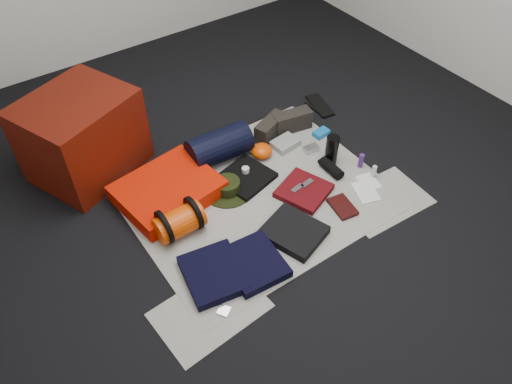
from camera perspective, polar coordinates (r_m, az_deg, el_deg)
floor at (r=3.29m, az=0.17°, el=-0.63°), size 4.50×4.50×0.02m
newspaper_mat at (r=3.28m, az=0.17°, el=-0.47°), size 1.60×1.30×0.01m
newspaper_sheet_front_left at (r=2.77m, az=-5.27°, el=-13.30°), size 0.61×0.44×0.00m
newspaper_sheet_front_right at (r=3.36m, az=14.30°, el=-0.91°), size 0.60×0.43×0.00m
red_cabinet at (r=3.49m, az=-19.27°, el=6.04°), size 0.84×0.77×0.56m
sleeping_pad at (r=3.28m, az=-10.04°, el=0.20°), size 0.68×0.59×0.11m
stuff_sack at (r=3.04m, az=-8.74°, el=-3.45°), size 0.29×0.17×0.17m
sack_strap_left at (r=3.00m, az=-10.45°, el=-3.99°), size 0.02×0.22×0.22m
sack_strap_right at (r=3.05m, az=-7.15°, el=-2.38°), size 0.03×0.22×0.22m
navy_duffel at (r=3.48m, az=-4.21°, el=5.28°), size 0.45×0.25×0.23m
boonie_brim at (r=3.31m, az=-3.27°, el=0.22°), size 0.34×0.34×0.01m
boonie_crown at (r=3.28m, az=-3.30°, el=0.74°), size 0.17×0.17×0.07m
hiking_boot_left at (r=3.69m, az=1.68°, el=7.34°), size 0.30×0.20×0.14m
hiking_boot_right at (r=3.76m, az=4.14°, el=8.11°), size 0.31×0.16×0.15m
flip_flop_left at (r=4.06m, az=7.32°, el=9.78°), size 0.18×0.32×0.02m
flip_flop_right at (r=4.03m, az=7.20°, el=9.43°), size 0.10×0.25×0.01m
trousers_navy_a at (r=2.86m, az=-4.84°, el=-9.28°), size 0.38×0.42×0.06m
trousers_navy_b at (r=2.89m, az=-0.24°, el=-8.12°), size 0.34×0.38×0.06m
trousers_charcoal at (r=3.04m, az=4.33°, el=-4.57°), size 0.39×0.42×0.05m
black_tshirt at (r=3.38m, az=-1.19°, el=1.70°), size 0.39×0.38×0.03m
red_shirt at (r=3.30m, az=5.48°, el=0.16°), size 0.39×0.39×0.04m
orange_stuff_sack at (r=3.53m, az=0.66°, el=4.72°), size 0.16×0.16×0.10m
first_aid_pouch at (r=3.64m, az=3.35°, el=5.56°), size 0.20×0.16×0.05m
water_bottle at (r=3.48m, az=8.65°, el=4.78°), size 0.12×0.12×0.22m
speaker at (r=3.45m, az=8.61°, el=2.71°), size 0.08×0.19×0.07m
compact_camera at (r=3.61m, az=6.30°, el=4.92°), size 0.11×0.08×0.04m
cyan_case at (r=3.76m, az=7.45°, el=6.70°), size 0.13×0.09×0.04m
toiletry_purple at (r=3.52m, az=11.92°, el=3.52°), size 0.04×0.04×0.11m
toiletry_clear at (r=3.47m, az=13.33°, el=2.28°), size 0.04×0.04×0.09m
paperback_book at (r=3.24m, az=9.86°, el=-1.67°), size 0.16×0.21×0.03m
map_booklet at (r=3.37m, az=12.41°, el=0.03°), size 0.19×0.23×0.01m
map_printout at (r=3.45m, az=12.72°, el=1.14°), size 0.15×0.18×0.01m
sunglasses at (r=3.55m, az=7.82°, el=3.67°), size 0.10×0.05×0.02m
key_cluster at (r=2.75m, az=-3.69°, el=-13.38°), size 0.09×0.09×0.01m
tape_roll at (r=3.38m, az=-1.21°, el=2.54°), size 0.05×0.05×0.04m
energy_bar_a at (r=3.27m, az=4.75°, el=0.41°), size 0.10×0.05×0.01m
energy_bar_b at (r=3.31m, az=5.84°, el=0.98°), size 0.10×0.05×0.01m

